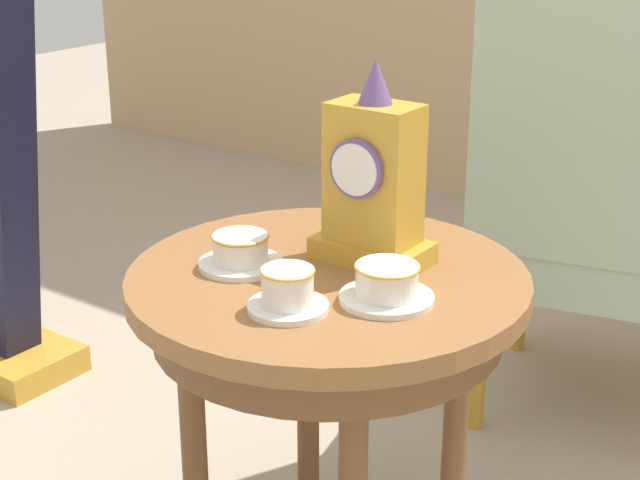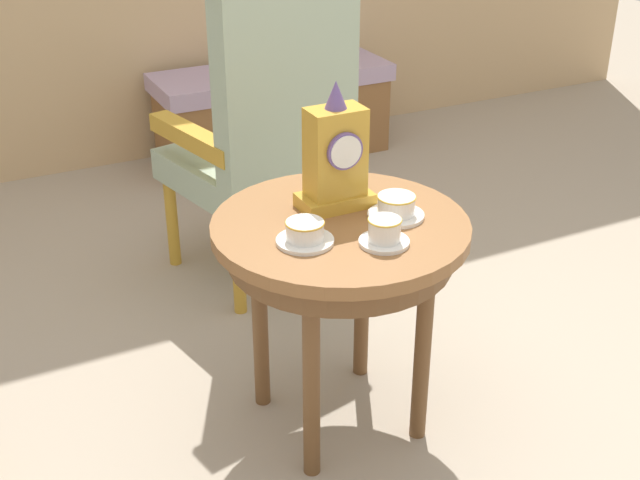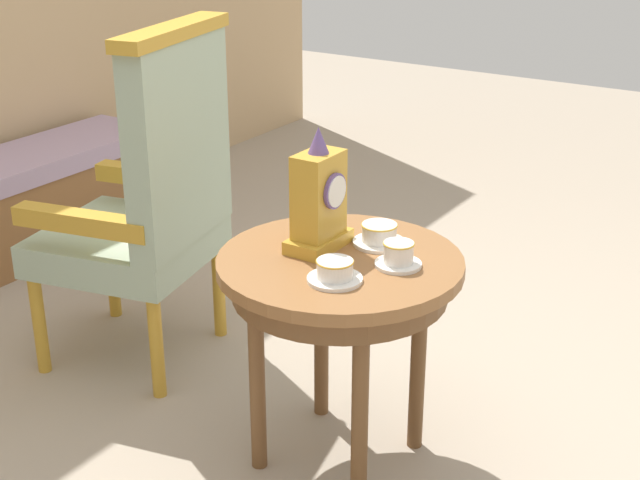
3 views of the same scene
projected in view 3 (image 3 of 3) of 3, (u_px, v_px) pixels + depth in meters
ground_plane at (358, 444)px, 2.69m from camera, size 10.00×10.00×0.00m
side_table at (340, 285)px, 2.43m from camera, size 0.66×0.66×0.62m
teacup_left at (335, 272)px, 2.26m from camera, size 0.14×0.14×0.06m
teacup_right at (398, 255)px, 2.34m from camera, size 0.12×0.12×0.07m
teacup_center at (379, 235)px, 2.48m from camera, size 0.14×0.14×0.06m
mantel_clock at (319, 201)px, 2.42m from camera, size 0.19×0.11×0.34m
armchair at (150, 195)px, 2.94m from camera, size 0.64×0.63×1.14m
window_bench at (45, 196)px, 4.03m from camera, size 1.14×0.40×0.44m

